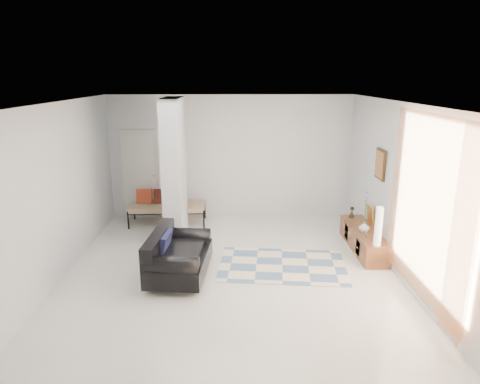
{
  "coord_description": "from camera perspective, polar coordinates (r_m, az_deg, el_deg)",
  "views": [
    {
      "loc": [
        0.03,
        -6.63,
        3.19
      ],
      "look_at": [
        0.17,
        0.6,
        1.23
      ],
      "focal_mm": 32.0,
      "sensor_mm": 36.0,
      "label": 1
    }
  ],
  "objects": [
    {
      "name": "floor",
      "position": [
        7.36,
        -1.27,
        -10.5
      ],
      "size": [
        6.0,
        6.0,
        0.0
      ],
      "primitive_type": "plane",
      "color": "beige",
      "rests_on": "ground"
    },
    {
      "name": "ceiling",
      "position": [
        6.64,
        -1.41,
        11.83
      ],
      "size": [
        6.0,
        6.0,
        0.0
      ],
      "primitive_type": "plane",
      "rotation": [
        3.14,
        0.0,
        0.0
      ],
      "color": "white",
      "rests_on": "wall_back"
    },
    {
      "name": "wall_back",
      "position": [
        9.8,
        -1.27,
        4.67
      ],
      "size": [
        6.0,
        0.0,
        6.0
      ],
      "primitive_type": "plane",
      "rotation": [
        1.57,
        0.0,
        0.0
      ],
      "color": "silver",
      "rests_on": "ground"
    },
    {
      "name": "wall_front",
      "position": [
        4.05,
        -1.48,
        -11.06
      ],
      "size": [
        6.0,
        0.0,
        6.0
      ],
      "primitive_type": "plane",
      "rotation": [
        -1.57,
        0.0,
        0.0
      ],
      "color": "silver",
      "rests_on": "ground"
    },
    {
      "name": "wall_left",
      "position": [
        7.41,
        -23.11,
        -0.03
      ],
      "size": [
        0.0,
        6.0,
        6.0
      ],
      "primitive_type": "plane",
      "rotation": [
        1.57,
        0.0,
        1.57
      ],
      "color": "silver",
      "rests_on": "ground"
    },
    {
      "name": "wall_right",
      "position": [
        7.39,
        20.52,
        0.19
      ],
      "size": [
        0.0,
        6.0,
        6.0
      ],
      "primitive_type": "plane",
      "rotation": [
        1.57,
        0.0,
        -1.57
      ],
      "color": "silver",
      "rests_on": "ground"
    },
    {
      "name": "partition_column",
      "position": [
        8.5,
        -8.74,
        2.86
      ],
      "size": [
        0.35,
        1.2,
        2.8
      ],
      "primitive_type": "cube",
      "color": "silver",
      "rests_on": "floor"
    },
    {
      "name": "hallway_door",
      "position": [
        10.06,
        -13.32,
        2.33
      ],
      "size": [
        0.85,
        0.06,
        2.04
      ],
      "primitive_type": "cube",
      "color": "beige",
      "rests_on": "floor"
    },
    {
      "name": "curtain",
      "position": [
        6.33,
        23.6,
        -2.08
      ],
      "size": [
        0.0,
        2.55,
        2.55
      ],
      "primitive_type": "plane",
      "rotation": [
        1.57,
        0.0,
        1.57
      ],
      "color": "orange",
      "rests_on": "wall_right"
    },
    {
      "name": "wall_art",
      "position": [
        8.14,
        18.23,
        3.53
      ],
      "size": [
        0.04,
        0.45,
        0.55
      ],
      "primitive_type": "cube",
      "color": "#33210D",
      "rests_on": "wall_right"
    },
    {
      "name": "media_console",
      "position": [
        8.48,
        16.13,
        -6.05
      ],
      "size": [
        0.45,
        1.8,
        0.8
      ],
      "color": "brown",
      "rests_on": "floor"
    },
    {
      "name": "loveseat",
      "position": [
        7.11,
        -8.53,
        -8.43
      ],
      "size": [
        1.0,
        1.57,
        0.76
      ],
      "rotation": [
        0.0,
        0.0,
        -0.09
      ],
      "color": "silver",
      "rests_on": "floor"
    },
    {
      "name": "daybed",
      "position": [
        9.63,
        -9.78,
        -1.74
      ],
      "size": [
        1.67,
        0.74,
        0.77
      ],
      "rotation": [
        0.0,
        0.0,
        0.02
      ],
      "color": "black",
      "rests_on": "floor"
    },
    {
      "name": "area_rug",
      "position": [
        7.59,
        5.65,
        -9.7
      ],
      "size": [
        2.31,
        1.66,
        0.01
      ],
      "primitive_type": "cube",
      "rotation": [
        0.0,
        0.0,
        -0.1
      ],
      "color": "beige",
      "rests_on": "floor"
    },
    {
      "name": "cylinder_lamp",
      "position": [
        7.6,
        17.98,
        -4.39
      ],
      "size": [
        0.12,
        0.12,
        0.68
      ],
      "primitive_type": "cylinder",
      "color": "silver",
      "rests_on": "media_console"
    },
    {
      "name": "bronze_figurine",
      "position": [
        9.0,
        14.69,
        -2.62
      ],
      "size": [
        0.13,
        0.13,
        0.23
      ],
      "primitive_type": null,
      "rotation": [
        0.0,
        0.0,
        -0.14
      ],
      "color": "black",
      "rests_on": "media_console"
    },
    {
      "name": "vase",
      "position": [
        8.24,
        16.22,
        -4.48
      ],
      "size": [
        0.2,
        0.2,
        0.2
      ],
      "primitive_type": "imported",
      "rotation": [
        0.0,
        0.0,
        -0.05
      ],
      "color": "silver",
      "rests_on": "media_console"
    }
  ]
}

